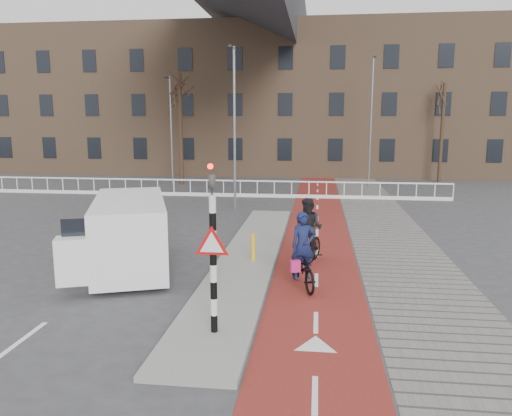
# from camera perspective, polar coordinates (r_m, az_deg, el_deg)

# --- Properties ---
(ground) EXTENTS (120.00, 120.00, 0.00)m
(ground) POSITION_cam_1_polar(r_m,az_deg,el_deg) (12.52, -0.13, -10.86)
(ground) COLOR #38383A
(ground) RESTS_ON ground
(bike_lane) EXTENTS (2.50, 60.00, 0.01)m
(bike_lane) POSITION_cam_1_polar(r_m,az_deg,el_deg) (22.05, 7.00, -1.68)
(bike_lane) COLOR maroon
(bike_lane) RESTS_ON ground
(sidewalk) EXTENTS (3.00, 60.00, 0.01)m
(sidewalk) POSITION_cam_1_polar(r_m,az_deg,el_deg) (22.24, 14.24, -1.82)
(sidewalk) COLOR slate
(sidewalk) RESTS_ON ground
(curb_island) EXTENTS (1.80, 16.00, 0.12)m
(curb_island) POSITION_cam_1_polar(r_m,az_deg,el_deg) (16.35, -0.82, -5.58)
(curb_island) COLOR gray
(curb_island) RESTS_ON ground
(traffic_signal) EXTENTS (0.80, 0.80, 3.68)m
(traffic_signal) POSITION_cam_1_polar(r_m,az_deg,el_deg) (10.11, -4.96, -4.19)
(traffic_signal) COLOR black
(traffic_signal) RESTS_ON curb_island
(bollard) EXTENTS (0.12, 0.12, 0.87)m
(bollard) POSITION_cam_1_polar(r_m,az_deg,el_deg) (15.59, -0.33, -4.48)
(bollard) COLOR yellow
(bollard) RESTS_ON curb_island
(cyclist_near) EXTENTS (1.31, 2.10, 2.05)m
(cyclist_near) POSITION_cam_1_polar(r_m,az_deg,el_deg) (13.52, 5.37, -6.18)
(cyclist_near) COLOR black
(cyclist_near) RESTS_ON bike_lane
(cyclist_far) EXTENTS (1.25, 2.03, 2.09)m
(cyclist_far) POSITION_cam_1_polar(r_m,az_deg,el_deg) (15.56, 6.02, -3.36)
(cyclist_far) COLOR black
(cyclist_far) RESTS_ON bike_lane
(van) EXTENTS (3.58, 5.38, 2.15)m
(van) POSITION_cam_1_polar(r_m,az_deg,el_deg) (15.45, -14.19, -2.72)
(van) COLOR white
(van) RESTS_ON ground
(railing) EXTENTS (28.00, 0.10, 0.99)m
(railing) POSITION_cam_1_polar(r_m,az_deg,el_deg) (29.61, -5.63, 1.94)
(railing) COLOR silver
(railing) RESTS_ON ground
(townhouse_row) EXTENTS (46.00, 10.00, 15.90)m
(townhouse_row) POSITION_cam_1_polar(r_m,az_deg,el_deg) (43.95, 1.24, 14.44)
(townhouse_row) COLOR #7F6047
(townhouse_row) RESTS_ON ground
(tree_mid) EXTENTS (0.29, 0.29, 7.54)m
(tree_mid) POSITION_cam_1_polar(r_m,az_deg,el_deg) (35.17, -8.62, 8.82)
(tree_mid) COLOR black
(tree_mid) RESTS_ON ground
(tree_right) EXTENTS (0.25, 0.25, 7.01)m
(tree_right) POSITION_cam_1_polar(r_m,az_deg,el_deg) (38.21, 20.47, 8.00)
(tree_right) COLOR black
(tree_right) RESTS_ON ground
(streetlight_near) EXTENTS (0.12, 0.12, 7.95)m
(streetlight_near) POSITION_cam_1_polar(r_m,az_deg,el_deg) (25.00, -2.47, 8.93)
(streetlight_near) COLOR slate
(streetlight_near) RESTS_ON ground
(streetlight_left) EXTENTS (0.12, 0.12, 7.36)m
(streetlight_left) POSITION_cam_1_polar(r_m,az_deg,el_deg) (35.18, -9.65, 8.65)
(streetlight_left) COLOR slate
(streetlight_left) RESTS_ON ground
(streetlight_right) EXTENTS (0.12, 0.12, 8.62)m
(streetlight_right) POSITION_cam_1_polar(r_m,az_deg,el_deg) (35.03, 13.01, 9.56)
(streetlight_right) COLOR slate
(streetlight_right) RESTS_ON ground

